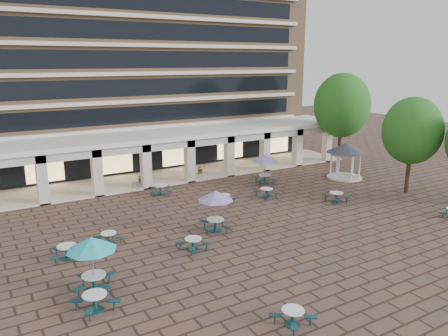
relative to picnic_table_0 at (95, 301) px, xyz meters
The scene contains 20 objects.
ground 12.00m from the picnic_table_0, 23.15° to the left, with size 120.00×120.00×0.00m, color brown.
apartment_building 34.34m from the picnic_table_0, 69.93° to the left, with size 40.00×15.50×25.20m.
retail_arcade 22.55m from the picnic_table_0, 60.53° to the left, with size 42.00×6.60×4.40m.
picnic_table_0 is the anchor object (origin of this frame).
picnic_table_1 8.74m from the picnic_table_0, 37.80° to the right, with size 1.81×1.81×0.72m.
picnic_table_4 2.59m from the picnic_table_0, 76.67° to the left, with size 2.40×2.40×2.77m.
picnic_table_5 7.48m from the picnic_table_0, 69.31° to the left, with size 1.77×1.77×0.70m.
picnic_table_6 10.88m from the picnic_table_0, 30.39° to the left, with size 2.38×2.38×2.74m.
picnic_table_7 21.25m from the picnic_table_0, 15.95° to the left, with size 1.91×1.91×0.80m.
picnic_table_8 6.07m from the picnic_table_0, 89.95° to the left, with size 2.03×2.03×0.81m.
picnic_table_9 7.51m from the picnic_table_0, 27.71° to the left, with size 1.94×1.94×0.76m.
picnic_table_10 19.01m from the picnic_table_0, 30.41° to the left, with size 1.73×1.73×0.77m.
picnic_table_11 22.95m from the picnic_table_0, 35.02° to the left, with size 2.31×2.31×2.67m.
picnic_table_12 17.37m from the picnic_table_0, 57.89° to the left, with size 2.22×2.22×0.85m.
picnic_table_13 16.31m from the picnic_table_0, 38.69° to the left, with size 1.66×1.66×0.67m.
gazebo 28.59m from the picnic_table_0, 22.24° to the left, with size 3.64×3.64×3.39m.
tree_east_a 28.35m from the picnic_table_0, ahead, with size 4.84×4.84×8.07m.
tree_east_c 33.96m from the picnic_table_0, 26.79° to the left, with size 5.83×5.83×9.71m.
planter_left 19.58m from the picnic_table_0, 64.10° to the left, with size 1.50×0.60×1.18m.
planter_right 22.81m from the picnic_table_0, 50.55° to the left, with size 1.50×0.74×1.34m.
Camera 1 is at (-14.94, -22.70, 10.91)m, focal length 35.00 mm.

